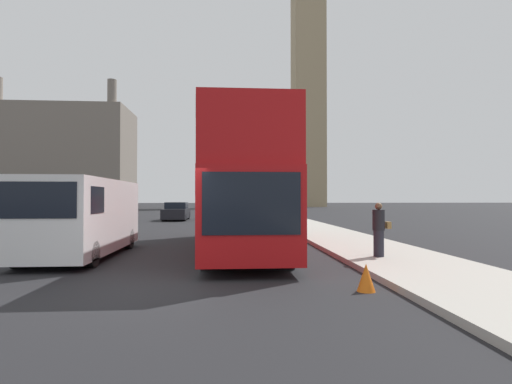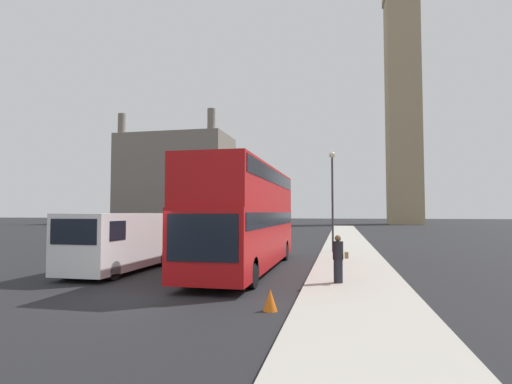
{
  "view_description": "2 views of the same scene",
  "coord_description": "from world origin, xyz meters",
  "px_view_note": "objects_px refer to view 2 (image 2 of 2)",
  "views": [
    {
      "loc": [
        1.7,
        -8.29,
        1.84
      ],
      "look_at": [
        2.65,
        4.86,
        2.04
      ],
      "focal_mm": 28.0,
      "sensor_mm": 36.0,
      "label": 1
    },
    {
      "loc": [
        6.17,
        -10.52,
        2.46
      ],
      "look_at": [
        1.35,
        12.19,
        3.64
      ],
      "focal_mm": 28.0,
      "sensor_mm": 36.0,
      "label": 2
    }
  ],
  "objects_px": {
    "clock_tower": "(402,60)",
    "pedestrian": "(338,259)",
    "red_double_decker_bus": "(246,214)",
    "street_lamp": "(332,186)",
    "white_van": "(118,240)",
    "parked_sedan": "(245,231)"
  },
  "relations": [
    {
      "from": "street_lamp",
      "to": "parked_sedan",
      "type": "height_order",
      "value": "street_lamp"
    },
    {
      "from": "clock_tower",
      "to": "street_lamp",
      "type": "bearing_deg",
      "value": -102.05
    },
    {
      "from": "red_double_decker_bus",
      "to": "white_van",
      "type": "bearing_deg",
      "value": -162.66
    },
    {
      "from": "white_van",
      "to": "pedestrian",
      "type": "height_order",
      "value": "white_van"
    },
    {
      "from": "white_van",
      "to": "pedestrian",
      "type": "relative_size",
      "value": 3.81
    },
    {
      "from": "white_van",
      "to": "parked_sedan",
      "type": "relative_size",
      "value": 1.24
    },
    {
      "from": "white_van",
      "to": "parked_sedan",
      "type": "bearing_deg",
      "value": 89.24
    },
    {
      "from": "red_double_decker_bus",
      "to": "parked_sedan",
      "type": "height_order",
      "value": "red_double_decker_bus"
    },
    {
      "from": "parked_sedan",
      "to": "red_double_decker_bus",
      "type": "bearing_deg",
      "value": -76.22
    },
    {
      "from": "red_double_decker_bus",
      "to": "white_van",
      "type": "height_order",
      "value": "red_double_decker_bus"
    },
    {
      "from": "street_lamp",
      "to": "parked_sedan",
      "type": "relative_size",
      "value": 1.24
    },
    {
      "from": "clock_tower",
      "to": "pedestrian",
      "type": "height_order",
      "value": "clock_tower"
    },
    {
      "from": "red_double_decker_bus",
      "to": "street_lamp",
      "type": "relative_size",
      "value": 1.88
    },
    {
      "from": "white_van",
      "to": "street_lamp",
      "type": "relative_size",
      "value": 1.0
    },
    {
      "from": "pedestrian",
      "to": "parked_sedan",
      "type": "relative_size",
      "value": 0.33
    },
    {
      "from": "clock_tower",
      "to": "white_van",
      "type": "xyz_separation_m",
      "value": [
        -22.09,
        -72.59,
        -33.46
      ]
    },
    {
      "from": "clock_tower",
      "to": "pedestrian",
      "type": "xyz_separation_m",
      "value": [
        -13.19,
        -74.1,
        -33.82
      ]
    },
    {
      "from": "clock_tower",
      "to": "white_van",
      "type": "bearing_deg",
      "value": -106.93
    },
    {
      "from": "red_double_decker_bus",
      "to": "street_lamp",
      "type": "bearing_deg",
      "value": 65.06
    },
    {
      "from": "white_van",
      "to": "red_double_decker_bus",
      "type": "bearing_deg",
      "value": 17.34
    },
    {
      "from": "red_double_decker_bus",
      "to": "street_lamp",
      "type": "height_order",
      "value": "street_lamp"
    },
    {
      "from": "pedestrian",
      "to": "street_lamp",
      "type": "relative_size",
      "value": 0.26
    }
  ]
}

